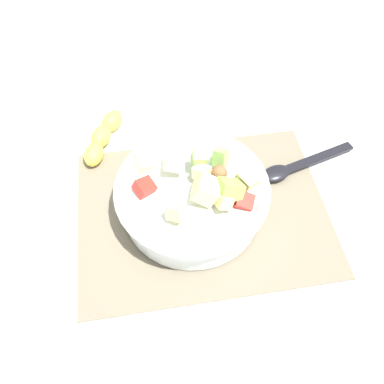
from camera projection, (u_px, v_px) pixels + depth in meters
name	position (u px, v px, depth m)	size (l,w,h in m)	color
ground_plane	(203.00, 212.00, 0.71)	(2.40, 2.40, 0.00)	silver
placemat	(203.00, 211.00, 0.71)	(0.44, 0.33, 0.01)	#756B56
salad_bowl	(193.00, 195.00, 0.68)	(0.26, 0.26, 0.11)	white
serving_spoon	(293.00, 167.00, 0.76)	(0.20, 0.08, 0.01)	black
banana_whole	(103.00, 137.00, 0.79)	(0.09, 0.15, 0.04)	yellow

